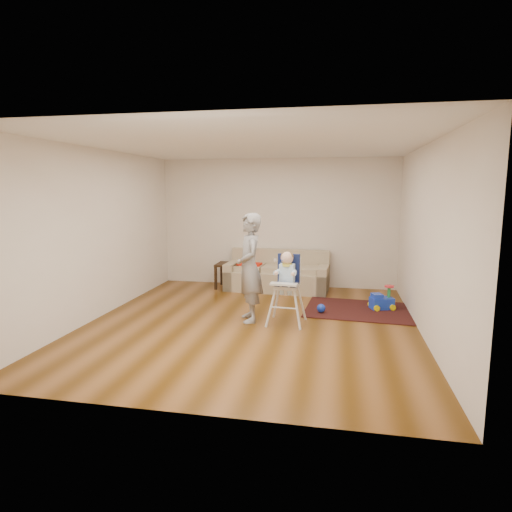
% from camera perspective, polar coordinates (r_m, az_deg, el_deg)
% --- Properties ---
extents(ground, '(5.50, 5.50, 0.00)m').
position_cam_1_polar(ground, '(6.71, -0.66, -8.99)').
color(ground, '#4D2C07').
rests_on(ground, ground).
extents(room_envelope, '(5.04, 5.52, 2.72)m').
position_cam_1_polar(room_envelope, '(6.90, 0.20, 7.35)').
color(room_envelope, silver).
rests_on(room_envelope, ground).
extents(sofa, '(2.13, 0.96, 0.80)m').
position_cam_1_polar(sofa, '(8.80, 2.81, -1.98)').
color(sofa, tan).
rests_on(sofa, ground).
extents(side_table, '(0.52, 0.52, 0.52)m').
position_cam_1_polar(side_table, '(9.04, -3.59, -2.61)').
color(side_table, black).
rests_on(side_table, ground).
extents(area_rug, '(1.90, 1.48, 0.01)m').
position_cam_1_polar(area_rug, '(7.62, 13.60, -6.99)').
color(area_rug, black).
rests_on(area_rug, ground).
extents(ride_on_toy, '(0.44, 0.38, 0.41)m').
position_cam_1_polar(ride_on_toy, '(7.72, 16.44, -5.28)').
color(ride_on_toy, blue).
rests_on(ride_on_toy, area_rug).
extents(toy_ball, '(0.14, 0.14, 0.14)m').
position_cam_1_polar(toy_ball, '(7.30, 8.68, -6.90)').
color(toy_ball, blue).
rests_on(toy_ball, area_rug).
extents(high_chair, '(0.56, 0.56, 1.14)m').
position_cam_1_polar(high_chair, '(6.59, 4.11, -4.42)').
color(high_chair, silver).
rests_on(high_chair, ground).
extents(adult, '(0.60, 0.73, 1.70)m').
position_cam_1_polar(adult, '(6.66, -0.86, -1.58)').
color(adult, gray).
rests_on(adult, ground).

